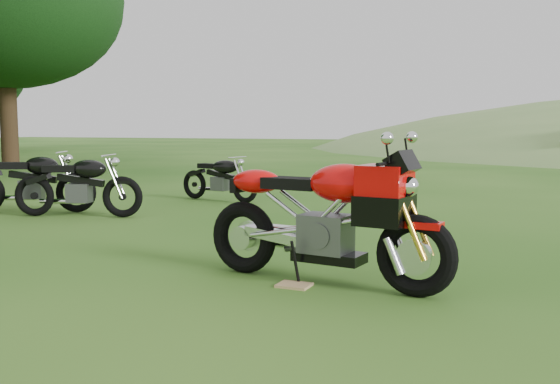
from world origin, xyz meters
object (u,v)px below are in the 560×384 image
at_px(vintage_moto_c, 78,184).
at_px(vintage_moto_d, 219,177).
at_px(sport_motorcycle, 324,208).
at_px(plywood_board, 294,285).
at_px(vintage_moto_a, 30,180).

relative_size(vintage_moto_c, vintage_moto_d, 1.15).
relative_size(sport_motorcycle, plywood_board, 7.97).
height_order(vintage_moto_c, vintage_moto_d, vintage_moto_c).
distance_m(vintage_moto_a, vintage_moto_c, 0.99).
xyz_separation_m(plywood_board, vintage_moto_d, (-3.42, 5.20, 0.43)).
height_order(vintage_moto_a, vintage_moto_c, vintage_moto_a).
relative_size(vintage_moto_a, vintage_moto_c, 1.03).
bearing_deg(sport_motorcycle, vintage_moto_c, 160.98).
bearing_deg(plywood_board, vintage_moto_c, 149.47).
xyz_separation_m(sport_motorcycle, vintage_moto_c, (-4.63, 2.42, -0.15)).
bearing_deg(sport_motorcycle, plywood_board, -126.87).
height_order(sport_motorcycle, vintage_moto_a, sport_motorcycle).
xyz_separation_m(plywood_board, vintage_moto_a, (-5.42, 2.70, 0.51)).
xyz_separation_m(plywood_board, vintage_moto_c, (-4.44, 2.62, 0.49)).
distance_m(plywood_board, vintage_moto_c, 5.17).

